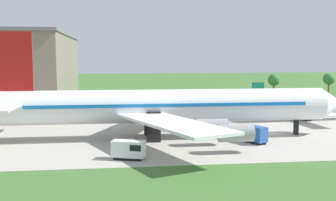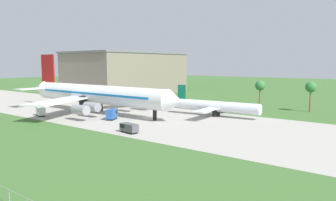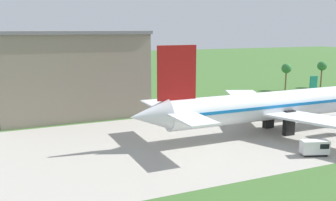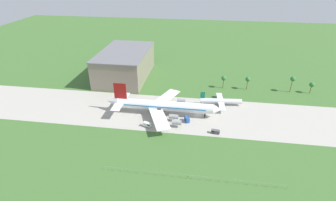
{
  "view_description": "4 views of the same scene",
  "coord_description": "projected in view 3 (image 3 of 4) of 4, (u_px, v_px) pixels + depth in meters",
  "views": [
    {
      "loc": [
        -30.25,
        -78.21,
        15.05
      ],
      "look_at": [
        -20.5,
        -2.05,
        6.99
      ],
      "focal_mm": 45.0,
      "sensor_mm": 36.0,
      "label": 1
    },
    {
      "loc": [
        63.43,
        -71.68,
        15.95
      ],
      "look_at": [
        9.11,
        -2.05,
        5.99
      ],
      "focal_mm": 35.0,
      "sensor_mm": 36.0,
      "label": 2
    },
    {
      "loc": [
        -78.17,
        -65.39,
        22.34
      ],
      "look_at": [
        -50.11,
        -2.05,
        9.02
      ],
      "focal_mm": 40.0,
      "sensor_mm": 36.0,
      "label": 3
    },
    {
      "loc": [
        1.74,
        -141.1,
        84.98
      ],
      "look_at": [
        -19.5,
        5.0,
        6.0
      ],
      "focal_mm": 28.0,
      "sensor_mm": 36.0,
      "label": 4
    }
  ],
  "objects": [
    {
      "name": "terminal_building",
      "position": [
        61.0,
        66.0,
        115.1
      ],
      "size": [
        36.72,
        61.2,
        21.82
      ],
      "color": "slate",
      "rests_on": "ground_plane"
    },
    {
      "name": "jet_airliner",
      "position": [
        285.0,
        104.0,
        82.4
      ],
      "size": [
        71.67,
        52.51,
        19.35
      ],
      "color": "white",
      "rests_on": "ground_plane"
    },
    {
      "name": "fuel_truck",
      "position": [
        315.0,
        147.0,
        66.75
      ],
      "size": [
        5.21,
        3.5,
        2.8
      ],
      "color": "black",
      "rests_on": "ground_plane"
    }
  ]
}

